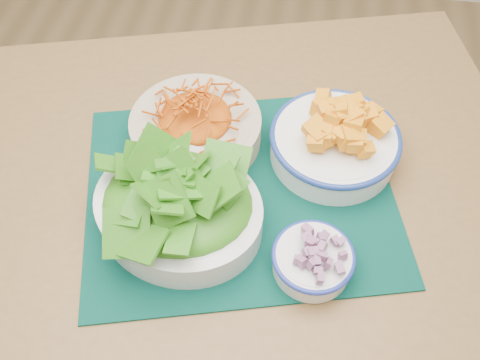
# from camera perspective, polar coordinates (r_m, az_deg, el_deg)

# --- Properties ---
(table) EXTENTS (1.28, 1.02, 0.75)m
(table) POSITION_cam_1_polar(r_m,az_deg,el_deg) (1.00, -3.26, -2.63)
(table) COLOR brown
(table) RESTS_ON ground
(placemat) EXTENTS (0.59, 0.53, 0.00)m
(placemat) POSITION_cam_1_polar(r_m,az_deg,el_deg) (0.88, 0.00, -1.23)
(placemat) COLOR black
(placemat) RESTS_ON table
(carrot_bowl) EXTENTS (0.26, 0.26, 0.08)m
(carrot_bowl) POSITION_cam_1_polar(r_m,az_deg,el_deg) (0.92, -4.76, 5.97)
(carrot_bowl) COLOR #BDAA8D
(carrot_bowl) RESTS_ON placemat
(squash_bowl) EXTENTS (0.24, 0.24, 0.11)m
(squash_bowl) POSITION_cam_1_polar(r_m,az_deg,el_deg) (0.90, 10.18, 4.67)
(squash_bowl) COLOR white
(squash_bowl) RESTS_ON placemat
(lettuce_bowl) EXTENTS (0.32, 0.29, 0.11)m
(lettuce_bowl) POSITION_cam_1_polar(r_m,az_deg,el_deg) (0.81, -6.65, -2.51)
(lettuce_bowl) COLOR white
(lettuce_bowl) RESTS_ON placemat
(onion_bowl) EXTENTS (0.13, 0.13, 0.06)m
(onion_bowl) POSITION_cam_1_polar(r_m,az_deg,el_deg) (0.79, 7.81, -8.22)
(onion_bowl) COLOR white
(onion_bowl) RESTS_ON placemat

